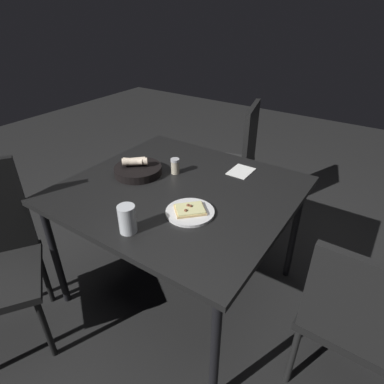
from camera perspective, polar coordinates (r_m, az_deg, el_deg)
ground at (r=2.18m, az=-1.87°, el=-16.27°), size 8.00×8.00×0.00m
dining_table at (r=1.74m, az=-2.25°, el=-0.83°), size 1.09×1.17×0.74m
pizza_plate at (r=1.51m, az=-0.36°, el=-3.45°), size 0.23×0.23×0.04m
bread_basket at (r=1.87m, az=-9.58°, el=4.03°), size 0.27×0.27×0.10m
beer_glass at (r=1.40m, az=-11.36°, el=-4.93°), size 0.08×0.08×0.13m
pepper_shaker at (r=1.85m, az=-3.00°, el=4.46°), size 0.05×0.05×0.09m
napkin at (r=1.90m, az=8.66°, el=3.64°), size 0.16×0.12×0.00m
chair_near at (r=2.62m, az=7.59°, el=6.35°), size 0.54×0.54×0.94m
chair_spare at (r=1.55m, az=27.48°, el=-19.01°), size 0.45×0.45×0.87m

